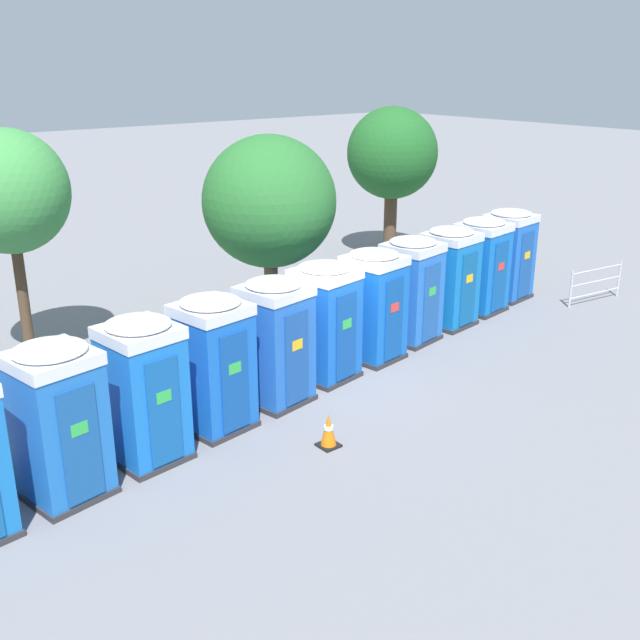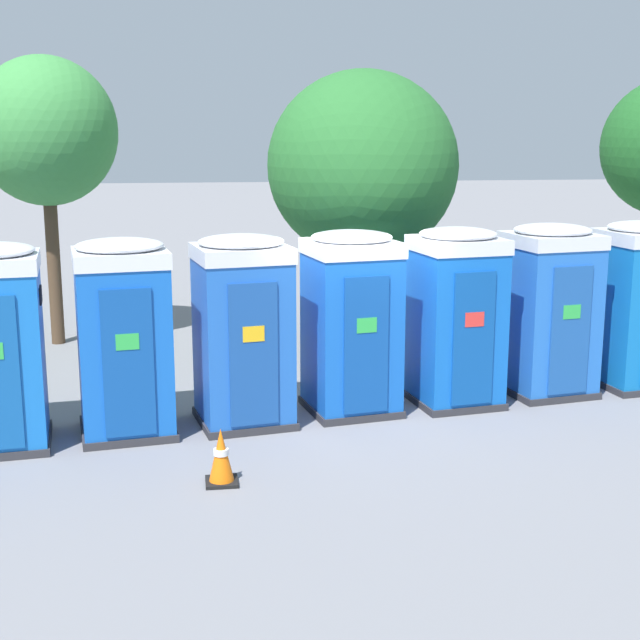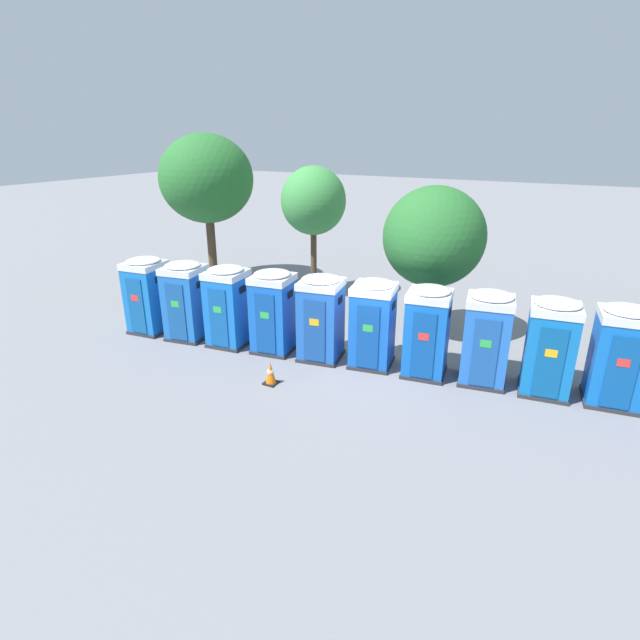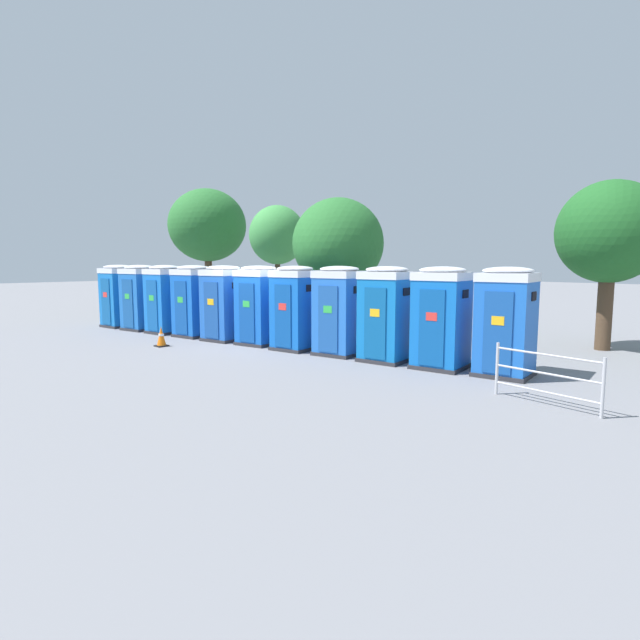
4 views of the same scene
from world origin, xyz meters
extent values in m
plane|color=slate|center=(0.00, 0.00, 0.00)|extent=(120.00, 120.00, 0.00)
cube|color=#2D2D33|center=(-4.53, -0.95, 0.05)|extent=(1.30, 1.33, 0.10)
cube|color=black|center=(-3.97, -0.88, 1.89)|extent=(0.07, 0.36, 0.20)
cube|color=#2D2D33|center=(-3.02, -0.68, 0.05)|extent=(1.34, 1.36, 0.10)
cube|color=blue|center=(-3.02, -0.68, 1.15)|extent=(1.28, 1.29, 2.10)
cube|color=#104698|center=(-2.93, -1.25, 1.07)|extent=(0.62, 0.12, 1.85)
cube|color=green|center=(-2.93, -1.27, 1.35)|extent=(0.28, 0.05, 0.20)
cube|color=black|center=(-2.45, -0.59, 1.89)|extent=(0.08, 0.36, 0.20)
cube|color=silver|center=(-3.02, -0.68, 2.30)|extent=(1.32, 1.33, 0.20)
ellipsoid|color=silver|center=(-3.02, -0.68, 2.45)|extent=(1.25, 1.27, 0.18)
cube|color=#2D2D33|center=(-1.49, -0.47, 0.05)|extent=(1.39, 1.39, 0.10)
cube|color=blue|center=(-1.49, -0.47, 1.15)|extent=(1.33, 1.32, 2.10)
cube|color=#184895|center=(-1.39, -1.05, 1.07)|extent=(0.63, 0.14, 1.85)
cube|color=yellow|center=(-1.38, -1.06, 1.35)|extent=(0.28, 0.06, 0.20)
cube|color=black|center=(-0.91, -0.37, 1.89)|extent=(0.09, 0.36, 0.20)
cube|color=silver|center=(-1.49, -0.47, 2.30)|extent=(1.37, 1.36, 0.20)
ellipsoid|color=silver|center=(-1.49, -0.47, 2.45)|extent=(1.30, 1.30, 0.18)
cube|color=#2D2D33|center=(0.03, -0.17, 0.05)|extent=(1.37, 1.38, 0.10)
cube|color=blue|center=(0.03, -0.17, 1.15)|extent=(1.30, 1.31, 2.10)
cube|color=#104599|center=(0.13, -0.75, 1.07)|extent=(0.62, 0.13, 1.85)
cube|color=green|center=(0.13, -0.76, 1.35)|extent=(0.28, 0.06, 0.20)
cube|color=black|center=(0.59, -0.07, 1.89)|extent=(0.08, 0.36, 0.20)
cube|color=silver|center=(0.03, -0.17, 2.30)|extent=(1.34, 1.35, 0.20)
ellipsoid|color=silver|center=(0.03, -0.17, 2.45)|extent=(1.28, 1.29, 0.18)
cube|color=#2D2D33|center=(1.56, -0.01, 0.05)|extent=(1.32, 1.35, 0.10)
cube|color=blue|center=(1.56, -0.01, 1.15)|extent=(1.26, 1.29, 2.10)
cube|color=#0E4799|center=(1.65, -0.59, 1.07)|extent=(0.60, 0.12, 1.85)
cube|color=red|center=(1.65, -0.61, 1.35)|extent=(0.28, 0.05, 0.20)
cube|color=black|center=(2.12, 0.07, 1.89)|extent=(0.08, 0.36, 0.20)
cube|color=silver|center=(1.56, -0.01, 2.30)|extent=(1.29, 1.33, 0.20)
ellipsoid|color=silver|center=(1.56, -0.01, 2.45)|extent=(1.23, 1.26, 0.18)
cube|color=#2D2D33|center=(3.07, 0.29, 0.05)|extent=(1.39, 1.38, 0.10)
cube|color=blue|center=(3.07, 0.29, 1.15)|extent=(1.32, 1.32, 2.10)
cube|color=#1B4F9D|center=(3.17, -0.28, 1.07)|extent=(0.63, 0.13, 1.85)
cube|color=green|center=(3.18, -0.30, 1.35)|extent=(0.28, 0.05, 0.20)
cube|color=black|center=(3.65, 0.39, 1.89)|extent=(0.08, 0.36, 0.20)
cube|color=silver|center=(3.07, 0.29, 2.30)|extent=(1.36, 1.35, 0.20)
ellipsoid|color=silver|center=(3.07, 0.29, 2.45)|extent=(1.29, 1.29, 0.18)
cube|color=#2D2D33|center=(4.61, 0.46, 0.05)|extent=(1.35, 1.34, 0.10)
cube|color=blue|center=(4.61, 0.46, 1.15)|extent=(1.28, 1.28, 2.10)
cylinder|color=brown|center=(0.75, 2.80, 1.22)|extent=(0.34, 0.34, 2.44)
ellipsoid|color=#286B2D|center=(0.75, 2.80, 3.30)|extent=(3.18, 3.18, 3.13)
cylinder|color=#4C3826|center=(-4.62, 4.67, 1.57)|extent=(0.24, 0.24, 3.14)
ellipsoid|color=#3D8C42|center=(-4.62, 4.67, 3.86)|extent=(2.53, 2.53, 2.63)
cube|color=black|center=(-1.87, -2.59, 0.02)|extent=(0.36, 0.36, 0.04)
cone|color=orange|center=(-1.87, -2.59, 0.34)|extent=(0.28, 0.28, 0.60)
cylinder|color=white|center=(-1.87, -2.59, 0.37)|extent=(0.17, 0.17, 0.07)
camera|label=1|loc=(-9.39, -11.66, 6.52)|focal=42.00mm
camera|label=2|loc=(-2.14, -11.98, 3.82)|focal=50.00mm
camera|label=3|loc=(5.04, -12.47, 6.39)|focal=28.00mm
camera|label=4|loc=(12.54, -10.25, 2.64)|focal=28.00mm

